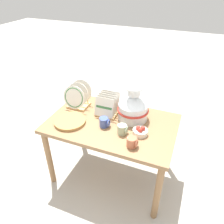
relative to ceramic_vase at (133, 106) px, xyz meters
The scene contains 10 objects.
ground_plane 0.84m from the ceramic_vase, 141.49° to the right, with size 14.00×14.00×0.00m, color #B2ADA3.
display_table 0.30m from the ceramic_vase, 141.49° to the right, with size 1.15×0.73×0.68m.
ceramic_vase is the anchor object (origin of this frame).
dish_rack_round_plates 0.57m from the ceramic_vase, behind, with size 0.23×0.21×0.25m.
dish_rack_square_plates 0.26m from the ceramic_vase, behind, with size 0.19×0.20×0.20m.
wicker_charger_stack 0.59m from the ceramic_vase, 151.87° to the right, with size 0.29×0.29×0.03m.
mug_terracotta_glaze 0.40m from the ceramic_vase, 73.22° to the right, with size 0.09×0.08×0.08m.
mug_cobalt_glaze 0.30m from the ceramic_vase, 133.55° to the right, with size 0.09×0.08×0.08m.
mug_sage_glaze 0.26m from the ceramic_vase, 92.90° to the right, with size 0.09×0.08×0.08m.
fruit_bowl 0.26m from the ceramic_vase, 56.88° to the right, with size 0.13×0.13×0.08m.
Camera 1 is at (0.60, -1.50, 1.84)m, focal length 35.00 mm.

